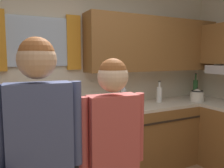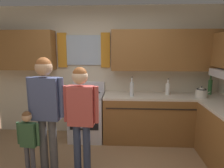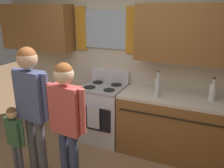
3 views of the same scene
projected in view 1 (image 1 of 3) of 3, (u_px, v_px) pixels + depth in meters
The scene contains 9 objects.
back_wall_unit at pixel (76, 63), 2.92m from camera, with size 4.60×0.42×2.60m.
kitchen_counter_run at pixel (190, 138), 3.12m from camera, with size 2.27×1.93×0.90m.
stove_oven at pixel (54, 151), 2.63m from camera, with size 0.65×0.67×1.10m.
bottle_wine_green at pixel (195, 88), 3.76m from camera, with size 0.08×0.08×0.39m.
bottle_tall_clear at pixel (124, 98), 2.86m from camera, with size 0.07×0.07×0.37m.
bottle_milk_white at pixel (159, 94), 3.31m from camera, with size 0.08×0.08×0.31m.
stovetop_kettle at pixel (197, 95), 3.40m from camera, with size 0.27×0.20×0.21m.
adult_holding_child at pixel (40, 141), 1.36m from camera, with size 0.52×0.23×1.67m.
adult_in_plaid at pixel (113, 141), 1.57m from camera, with size 0.48×0.21×1.55m.
Camera 1 is at (-0.86, -1.02, 1.55)m, focal length 36.36 mm.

